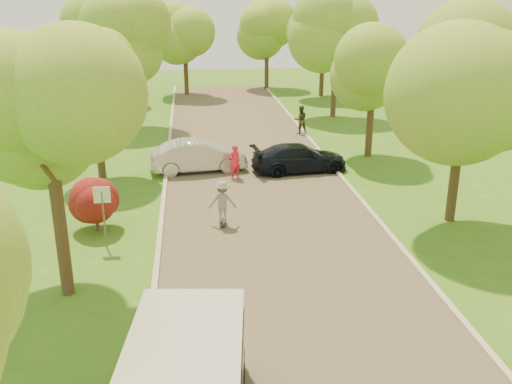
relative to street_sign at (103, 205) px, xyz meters
name	(u,v)px	position (x,y,z in m)	size (l,w,h in m)	color
ground	(297,297)	(5.80, -4.00, -1.56)	(100.00, 100.00, 0.00)	#336A19
road	(262,200)	(5.80, 4.00, -1.56)	(8.00, 60.00, 0.01)	#4C4438
curb_left	(163,203)	(1.75, 4.00, -1.50)	(0.18, 60.00, 0.12)	#B2AD9E
curb_right	(357,195)	(9.85, 4.00, -1.50)	(0.18, 60.00, 0.12)	#B2AD9E
street_sign	(103,205)	(0.00, 0.00, 0.00)	(0.55, 0.06, 2.17)	#59595E
red_shrub	(95,203)	(-0.50, 1.50, -0.47)	(1.70, 1.70, 1.95)	#382619
tree_l_mida	(55,116)	(-0.50, -3.00, 3.61)	(4.71, 4.60, 7.39)	#382619
tree_l_midb	(98,78)	(-1.01, 8.00, 3.02)	(4.30, 4.20, 6.62)	#382619
tree_l_far	(127,39)	(-0.59, 18.00, 3.90)	(4.92, 4.80, 7.79)	#382619
tree_r_mida	(473,72)	(12.82, 1.00, 3.97)	(5.13, 5.00, 7.95)	#382619
tree_r_midb	(378,62)	(12.40, 10.00, 3.32)	(4.51, 4.40, 7.01)	#382619
tree_r_far	(340,29)	(13.03, 20.00, 4.27)	(5.33, 5.20, 8.34)	#382619
tree_bg_a	(104,33)	(-2.98, 26.00, 3.75)	(5.12, 5.00, 7.72)	#382619
tree_bg_b	(326,26)	(14.02, 28.00, 3.97)	(5.12, 5.00, 7.95)	#382619
tree_bg_c	(187,33)	(3.01, 30.00, 3.46)	(4.92, 4.80, 7.33)	#382619
tree_bg_d	(269,27)	(10.02, 32.00, 3.75)	(5.12, 5.00, 7.72)	#382619
silver_sedan	(198,156)	(3.27, 8.39, -0.81)	(1.60, 4.58, 1.51)	#BBBBC0
dark_sedan	(299,158)	(8.10, 7.77, -0.90)	(1.86, 4.58, 1.33)	black
longboard	(223,222)	(4.04, 1.56, -1.47)	(0.32, 0.85, 0.10)	black
skateboarder	(223,202)	(4.04, 1.56, -0.65)	(1.04, 0.60, 1.61)	gray
person_striped	(234,162)	(4.92, 7.01, -0.76)	(0.59, 0.38, 1.61)	red
person_olive	(301,120)	(9.60, 15.27, -0.70)	(0.84, 0.65, 1.72)	#313620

